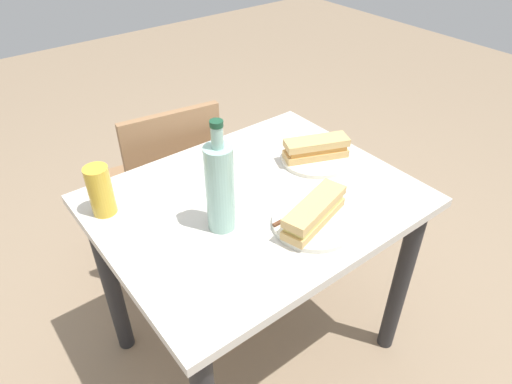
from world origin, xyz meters
name	(u,v)px	position (x,y,z in m)	size (l,w,h in m)	color
ground_plane	(256,342)	(0.00, 0.00, 0.00)	(8.00, 8.00, 0.00)	#8C755B
dining_table	(256,230)	(0.00, 0.00, 0.60)	(0.94, 0.75, 0.74)	beige
chair_far	(170,182)	(-0.01, 0.57, 0.48)	(0.46, 0.46, 0.84)	#936B47
plate_near	(313,223)	(0.05, -0.20, 0.74)	(0.23, 0.23, 0.01)	silver
baguette_sandwich_near	(314,212)	(0.05, -0.20, 0.78)	(0.25, 0.13, 0.07)	tan
knife_near	(295,215)	(0.02, -0.15, 0.75)	(0.18, 0.01, 0.01)	silver
plate_far	(315,158)	(0.29, 0.04, 0.74)	(0.23, 0.23, 0.01)	silver
baguette_sandwich_far	(316,148)	(0.29, 0.04, 0.78)	(0.23, 0.15, 0.07)	tan
knife_far	(307,148)	(0.30, 0.10, 0.75)	(0.17, 0.09, 0.01)	silver
water_bottle	(220,187)	(-0.16, -0.05, 0.87)	(0.08, 0.08, 0.33)	#99C6B7
beer_glass	(100,191)	(-0.39, 0.22, 0.81)	(0.07, 0.07, 0.15)	gold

